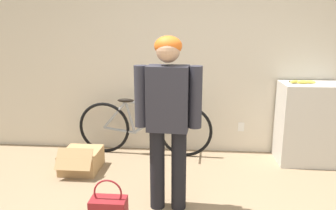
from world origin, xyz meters
name	(u,v)px	position (x,y,z in m)	size (l,w,h in m)	color
wall_back	(201,55)	(0.00, 2.24, 1.30)	(8.00, 0.07, 2.60)	beige
side_shelf	(309,123)	(1.33, 1.94, 0.50)	(0.73, 0.50, 0.99)	beige
person	(168,110)	(-0.31, 0.72, 0.94)	(0.59, 0.25, 1.58)	black
bicycle	(144,127)	(-0.73, 2.01, 0.37)	(1.78, 0.46, 0.76)	black
banana	(302,82)	(1.19, 1.91, 1.02)	(0.31, 0.09, 0.04)	#EAD64C
handbag	(109,207)	(-0.81, 0.49, 0.11)	(0.32, 0.18, 0.37)	maroon
cardboard_box	(81,160)	(-1.39, 1.46, 0.12)	(0.42, 0.55, 0.33)	tan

